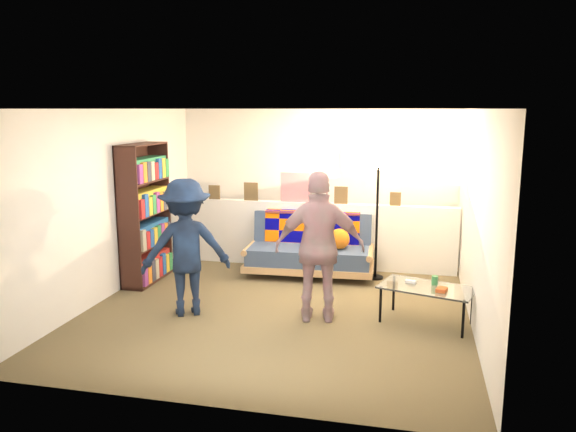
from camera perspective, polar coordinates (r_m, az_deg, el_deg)
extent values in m
plane|color=brown|center=(7.08, -0.72, -8.98)|extent=(5.00, 5.00, 0.00)
cube|color=silver|center=(9.19, 2.90, 3.32)|extent=(4.50, 0.10, 2.40)
cube|color=silver|center=(7.60, -17.47, 1.26)|extent=(0.10, 5.00, 2.40)
cube|color=silver|center=(6.62, 18.55, -0.17)|extent=(0.10, 5.00, 2.40)
cube|color=white|center=(6.66, -0.77, 10.84)|extent=(4.50, 5.00, 0.10)
cube|color=silver|center=(8.63, 2.05, -1.88)|extent=(4.45, 0.15, 1.00)
cube|color=brown|center=(8.89, -7.49, 2.41)|extent=(0.18, 0.02, 0.22)
cube|color=brown|center=(8.70, -3.78, 2.50)|extent=(0.22, 0.02, 0.28)
cube|color=silver|center=(8.52, 0.74, 2.92)|extent=(0.45, 0.02, 0.45)
cube|color=brown|center=(8.42, 5.40, 2.12)|extent=(0.20, 0.02, 0.26)
cube|color=brown|center=(8.36, 10.85, 1.70)|extent=(0.16, 0.02, 0.20)
cube|color=tan|center=(8.23, 2.16, -5.05)|extent=(1.89, 0.91, 0.10)
cube|color=#34455F|center=(8.14, 2.12, -4.02)|extent=(1.79, 0.76, 0.23)
cube|color=#34455F|center=(8.43, 2.48, -1.46)|extent=(1.77, 0.31, 0.55)
cylinder|color=tan|center=(8.33, -3.83, -3.13)|extent=(0.13, 0.83, 0.09)
cylinder|color=tan|center=(8.10, 8.35, -3.64)|extent=(0.13, 0.83, 0.09)
cube|color=#05057B|center=(8.35, 2.41, -1.57)|extent=(1.42, 0.16, 0.51)
cube|color=#05057B|center=(8.42, 2.54, 0.42)|extent=(1.42, 0.31, 0.03)
sphere|color=#D65F13|center=(8.03, 5.24, -2.33)|extent=(0.29, 0.29, 0.29)
cube|color=black|center=(8.11, -15.30, 0.29)|extent=(0.02, 0.97, 1.94)
cube|color=black|center=(7.63, -15.95, -0.39)|extent=(0.32, 0.02, 1.94)
cube|color=black|center=(8.46, -12.90, 0.82)|extent=(0.32, 0.02, 1.94)
cube|color=black|center=(7.93, -14.68, 7.06)|extent=(0.32, 0.97, 0.02)
cube|color=black|center=(8.27, -14.04, -6.21)|extent=(0.32, 0.97, 0.04)
cube|color=black|center=(8.14, -14.20, -2.88)|extent=(0.32, 0.92, 0.02)
cube|color=black|center=(8.04, -14.35, 0.25)|extent=(0.32, 0.92, 0.02)
cube|color=black|center=(7.98, -14.50, 3.44)|extent=(0.32, 0.92, 0.02)
cube|color=#B32C23|center=(8.20, -13.97, -4.93)|extent=(0.24, 0.90, 0.32)
cube|color=#245F9E|center=(8.09, -14.12, -1.71)|extent=(0.24, 0.90, 0.30)
cube|color=gold|center=(8.01, -14.27, 1.45)|extent=(0.24, 0.90, 0.32)
cube|color=#318954|center=(7.95, -14.42, 4.66)|extent=(0.24, 0.90, 0.30)
cylinder|color=black|center=(6.54, 9.37, -8.90)|extent=(0.04, 0.04, 0.41)
cylinder|color=black|center=(6.31, 17.37, -10.02)|extent=(0.04, 0.04, 0.41)
cylinder|color=black|center=(6.95, 10.68, -7.77)|extent=(0.04, 0.04, 0.41)
cylinder|color=black|center=(6.73, 18.21, -8.76)|extent=(0.04, 0.04, 0.41)
cube|color=silver|center=(6.55, 13.94, -7.08)|extent=(1.14, 0.84, 0.02)
cube|color=silver|center=(6.64, 12.36, -6.52)|extent=(0.13, 0.08, 0.03)
cube|color=#CE5424|center=(6.42, 15.35, -7.22)|extent=(0.14, 0.17, 0.04)
cylinder|color=#3C914C|center=(6.63, 14.68, -6.33)|extent=(0.09, 0.09, 0.10)
cylinder|color=black|center=(8.22, 8.84, -6.17)|extent=(0.25, 0.25, 0.03)
cylinder|color=black|center=(8.02, 9.01, -0.74)|extent=(0.04, 0.04, 1.62)
sphere|color=#FFC672|center=(7.96, 8.31, 4.04)|extent=(0.13, 0.13, 0.13)
sphere|color=#FFC672|center=(7.89, 10.14, 4.42)|extent=(0.13, 0.13, 0.13)
sphere|color=#FFC672|center=(8.02, 9.27, 5.09)|extent=(0.13, 0.13, 0.13)
imported|color=black|center=(6.67, -10.33, -3.16)|extent=(1.20, 1.01, 1.61)
imported|color=#CD858F|center=(6.34, 3.24, -3.20)|extent=(1.06, 0.57, 1.73)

